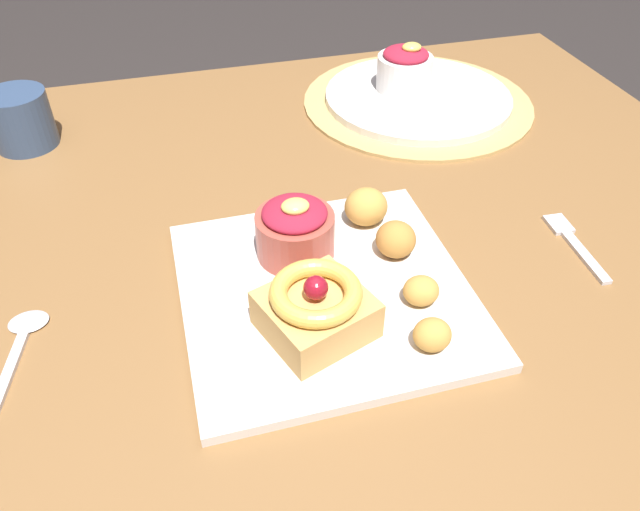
{
  "coord_description": "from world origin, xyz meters",
  "views": [
    {
      "loc": [
        -0.11,
        -0.55,
        1.19
      ],
      "look_at": [
        0.02,
        -0.08,
        0.77
      ],
      "focal_mm": 34.51,
      "sensor_mm": 36.0,
      "label": 1
    }
  ],
  "objects_px": {
    "fritter_extra": "(367,208)",
    "front_plate": "(325,292)",
    "fritter_middle": "(432,335)",
    "fork": "(573,242)",
    "back_plate": "(418,97)",
    "coffee_mug": "(21,120)",
    "fritter_front": "(396,239)",
    "spoon": "(21,342)",
    "fritter_back": "(421,291)",
    "cake_slice": "(316,308)",
    "back_ramekin": "(405,69)",
    "berry_ramekin": "(291,231)"
  },
  "relations": [
    {
      "from": "front_plate",
      "to": "back_plate",
      "type": "relative_size",
      "value": 1.0
    },
    {
      "from": "fritter_middle",
      "to": "fritter_extra",
      "type": "xyz_separation_m",
      "value": [
        0.0,
        0.2,
        0.01
      ]
    },
    {
      "from": "front_plate",
      "to": "fork",
      "type": "xyz_separation_m",
      "value": [
        0.31,
        0.01,
        -0.0
      ]
    },
    {
      "from": "cake_slice",
      "to": "back_ramekin",
      "type": "height_order",
      "value": "back_ramekin"
    },
    {
      "from": "fritter_extra",
      "to": "front_plate",
      "type": "bearing_deg",
      "value": -129.02
    },
    {
      "from": "fritter_middle",
      "to": "fork",
      "type": "bearing_deg",
      "value": 26.0
    },
    {
      "from": "fritter_extra",
      "to": "spoon",
      "type": "height_order",
      "value": "fritter_extra"
    },
    {
      "from": "back_plate",
      "to": "fork",
      "type": "distance_m",
      "value": 0.39
    },
    {
      "from": "spoon",
      "to": "coffee_mug",
      "type": "height_order",
      "value": "coffee_mug"
    },
    {
      "from": "fork",
      "to": "back_plate",
      "type": "bearing_deg",
      "value": 9.48
    },
    {
      "from": "fritter_back",
      "to": "berry_ramekin",
      "type": "bearing_deg",
      "value": 135.17
    },
    {
      "from": "fritter_extra",
      "to": "fritter_front",
      "type": "bearing_deg",
      "value": -78.07
    },
    {
      "from": "fritter_middle",
      "to": "spoon",
      "type": "bearing_deg",
      "value": 162.69
    },
    {
      "from": "front_plate",
      "to": "fritter_extra",
      "type": "distance_m",
      "value": 0.13
    },
    {
      "from": "spoon",
      "to": "fritter_back",
      "type": "bearing_deg",
      "value": -87.57
    },
    {
      "from": "berry_ramekin",
      "to": "back_plate",
      "type": "xyz_separation_m",
      "value": [
        0.29,
        0.33,
        -0.03
      ]
    },
    {
      "from": "fritter_front",
      "to": "spoon",
      "type": "relative_size",
      "value": 0.36
    },
    {
      "from": "fritter_front",
      "to": "fritter_extra",
      "type": "height_order",
      "value": "fritter_extra"
    },
    {
      "from": "front_plate",
      "to": "back_ramekin",
      "type": "bearing_deg",
      "value": 59.04
    },
    {
      "from": "front_plate",
      "to": "fork",
      "type": "bearing_deg",
      "value": 1.4
    },
    {
      "from": "berry_ramekin",
      "to": "spoon",
      "type": "distance_m",
      "value": 0.29
    },
    {
      "from": "fritter_extra",
      "to": "back_ramekin",
      "type": "distance_m",
      "value": 0.36
    },
    {
      "from": "fritter_back",
      "to": "back_ramekin",
      "type": "relative_size",
      "value": 0.42
    },
    {
      "from": "fritter_back",
      "to": "coffee_mug",
      "type": "xyz_separation_m",
      "value": [
        -0.42,
        0.47,
        0.01
      ]
    },
    {
      "from": "berry_ramekin",
      "to": "fritter_back",
      "type": "xyz_separation_m",
      "value": [
        0.11,
        -0.11,
        -0.02
      ]
    },
    {
      "from": "fritter_back",
      "to": "back_ramekin",
      "type": "xyz_separation_m",
      "value": [
        0.16,
        0.46,
        0.02
      ]
    },
    {
      "from": "fritter_extra",
      "to": "berry_ramekin",
      "type": "bearing_deg",
      "value": -161.45
    },
    {
      "from": "cake_slice",
      "to": "fritter_front",
      "type": "height_order",
      "value": "cake_slice"
    },
    {
      "from": "fork",
      "to": "coffee_mug",
      "type": "bearing_deg",
      "value": 60.62
    },
    {
      "from": "fritter_middle",
      "to": "spoon",
      "type": "height_order",
      "value": "fritter_middle"
    },
    {
      "from": "fritter_front",
      "to": "fritter_back",
      "type": "relative_size",
      "value": 1.22
    },
    {
      "from": "fritter_back",
      "to": "spoon",
      "type": "height_order",
      "value": "fritter_back"
    },
    {
      "from": "front_plate",
      "to": "spoon",
      "type": "height_order",
      "value": "front_plate"
    },
    {
      "from": "front_plate",
      "to": "fork",
      "type": "distance_m",
      "value": 0.31
    },
    {
      "from": "front_plate",
      "to": "fritter_back",
      "type": "height_order",
      "value": "fritter_back"
    },
    {
      "from": "front_plate",
      "to": "fritter_front",
      "type": "height_order",
      "value": "fritter_front"
    },
    {
      "from": "cake_slice",
      "to": "fritter_front",
      "type": "xyz_separation_m",
      "value": [
        0.12,
        0.09,
        -0.01
      ]
    },
    {
      "from": "fork",
      "to": "spoon",
      "type": "relative_size",
      "value": 1.0
    },
    {
      "from": "fritter_extra",
      "to": "back_ramekin",
      "type": "relative_size",
      "value": 0.58
    },
    {
      "from": "back_plate",
      "to": "fritter_back",
      "type": "bearing_deg",
      "value": -112.08
    },
    {
      "from": "front_plate",
      "to": "fritter_front",
      "type": "relative_size",
      "value": 6.55
    },
    {
      "from": "coffee_mug",
      "to": "front_plate",
      "type": "bearing_deg",
      "value": -51.72
    },
    {
      "from": "berry_ramekin",
      "to": "fritter_extra",
      "type": "height_order",
      "value": "berry_ramekin"
    },
    {
      "from": "back_plate",
      "to": "spoon",
      "type": "height_order",
      "value": "back_plate"
    },
    {
      "from": "berry_ramekin",
      "to": "back_ramekin",
      "type": "height_order",
      "value": "back_ramekin"
    },
    {
      "from": "fritter_extra",
      "to": "coffee_mug",
      "type": "xyz_separation_m",
      "value": [
        -0.41,
        0.32,
        0.01
      ]
    },
    {
      "from": "coffee_mug",
      "to": "berry_ramekin",
      "type": "bearing_deg",
      "value": -48.97
    },
    {
      "from": "fritter_front",
      "to": "coffee_mug",
      "type": "height_order",
      "value": "coffee_mug"
    },
    {
      "from": "back_plate",
      "to": "back_ramekin",
      "type": "bearing_deg",
      "value": 126.22
    },
    {
      "from": "cake_slice",
      "to": "berry_ramekin",
      "type": "bearing_deg",
      "value": 87.99
    }
  ]
}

